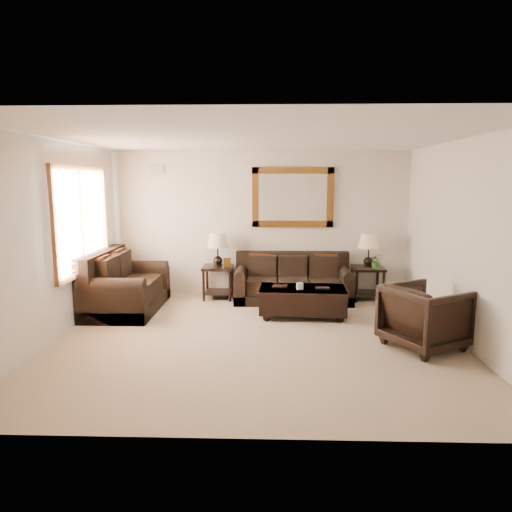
{
  "coord_description": "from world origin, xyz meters",
  "views": [
    {
      "loc": [
        0.19,
        -6.03,
        2.13
      ],
      "look_at": [
        -0.02,
        0.6,
        1.05
      ],
      "focal_mm": 32.0,
      "sensor_mm": 36.0,
      "label": 1
    }
  ],
  "objects_px": {
    "armchair": "(425,314)",
    "end_table_left": "(218,256)",
    "sofa": "(293,283)",
    "loveseat": "(123,288)",
    "end_table_right": "(368,257)",
    "coffee_table": "(302,299)"
  },
  "relations": [
    {
      "from": "armchair",
      "to": "end_table_left",
      "type": "bearing_deg",
      "value": 20.44
    },
    {
      "from": "sofa",
      "to": "loveseat",
      "type": "xyz_separation_m",
      "value": [
        -2.87,
        -0.73,
        0.06
      ]
    },
    {
      "from": "loveseat",
      "to": "armchair",
      "type": "distance_m",
      "value": 4.76
    },
    {
      "from": "loveseat",
      "to": "end_table_right",
      "type": "bearing_deg",
      "value": -78.93
    },
    {
      "from": "coffee_table",
      "to": "armchair",
      "type": "height_order",
      "value": "armchair"
    },
    {
      "from": "end_table_left",
      "to": "end_table_right",
      "type": "xyz_separation_m",
      "value": [
        2.74,
        0.0,
        0.0
      ]
    },
    {
      "from": "sofa",
      "to": "armchair",
      "type": "xyz_separation_m",
      "value": [
        1.59,
        -2.37,
        0.14
      ]
    },
    {
      "from": "end_table_right",
      "to": "armchair",
      "type": "relative_size",
      "value": 1.35
    },
    {
      "from": "end_table_left",
      "to": "end_table_right",
      "type": "relative_size",
      "value": 1.0
    },
    {
      "from": "loveseat",
      "to": "coffee_table",
      "type": "relative_size",
      "value": 1.26
    },
    {
      "from": "end_table_left",
      "to": "armchair",
      "type": "bearing_deg",
      "value": -39.8
    },
    {
      "from": "end_table_left",
      "to": "coffee_table",
      "type": "height_order",
      "value": "end_table_left"
    },
    {
      "from": "end_table_right",
      "to": "armchair",
      "type": "xyz_separation_m",
      "value": [
        0.22,
        -2.47,
        -0.34
      ]
    },
    {
      "from": "end_table_right",
      "to": "coffee_table",
      "type": "distance_m",
      "value": 1.76
    },
    {
      "from": "sofa",
      "to": "end_table_right",
      "type": "height_order",
      "value": "end_table_right"
    },
    {
      "from": "sofa",
      "to": "end_table_left",
      "type": "bearing_deg",
      "value": 176.03
    },
    {
      "from": "sofa",
      "to": "coffee_table",
      "type": "relative_size",
      "value": 1.48
    },
    {
      "from": "sofa",
      "to": "end_table_right",
      "type": "xyz_separation_m",
      "value": [
        1.37,
        0.1,
        0.49
      ]
    },
    {
      "from": "loveseat",
      "to": "coffee_table",
      "type": "height_order",
      "value": "loveseat"
    },
    {
      "from": "end_table_left",
      "to": "coffee_table",
      "type": "xyz_separation_m",
      "value": [
        1.48,
        -1.12,
        -0.5
      ]
    },
    {
      "from": "end_table_right",
      "to": "end_table_left",
      "type": "bearing_deg",
      "value": -179.99
    },
    {
      "from": "sofa",
      "to": "end_table_right",
      "type": "distance_m",
      "value": 1.46
    }
  ]
}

